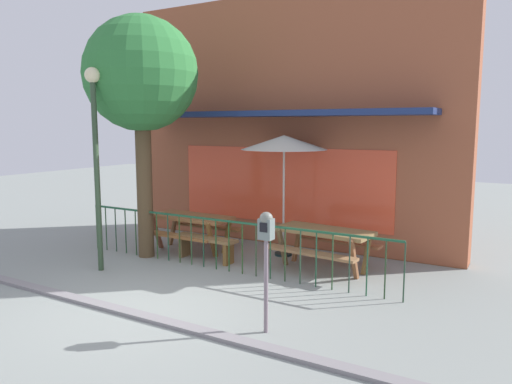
{
  "coord_description": "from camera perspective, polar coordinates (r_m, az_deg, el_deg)",
  "views": [
    {
      "loc": [
        4.94,
        -5.27,
        2.69
      ],
      "look_at": [
        0.49,
        2.43,
        1.47
      ],
      "focal_mm": 34.01,
      "sensor_mm": 36.0,
      "label": 1
    }
  ],
  "objects": [
    {
      "name": "parking_meter_near",
      "position": [
        6.22,
        1.2,
        -5.67
      ],
      "size": [
        0.18,
        0.17,
        1.6
      ],
      "color": "slate",
      "rests_on": "ground"
    },
    {
      "name": "patio_umbrella",
      "position": [
        9.88,
        3.33,
        5.72
      ],
      "size": [
        1.76,
        1.76,
        2.5
      ],
      "color": "black",
      "rests_on": "ground"
    },
    {
      "name": "patio_fence_front",
      "position": [
        9.04,
        -3.99,
        -5.15
      ],
      "size": [
        6.68,
        0.04,
        0.97
      ],
      "color": "#1B4F32",
      "rests_on": "ground"
    },
    {
      "name": "street_tree",
      "position": [
        10.09,
        -13.36,
        13.06
      ],
      "size": [
        2.26,
        2.26,
        4.84
      ],
      "color": "brown",
      "rests_on": "ground"
    },
    {
      "name": "picnic_table_left",
      "position": [
        10.54,
        -7.62,
        -3.62
      ],
      "size": [
        1.81,
        1.38,
        0.79
      ],
      "color": "brown",
      "rests_on": "ground"
    },
    {
      "name": "pub_storefront",
      "position": [
        11.04,
        3.48,
        8.19
      ],
      "size": [
        7.93,
        1.4,
        5.55
      ],
      "color": "brown",
      "rests_on": "ground"
    },
    {
      "name": "street_lamp",
      "position": [
        9.28,
        -18.38,
        5.94
      ],
      "size": [
        0.28,
        0.28,
        3.72
      ],
      "color": "#2F452E",
      "rests_on": "ground"
    },
    {
      "name": "curb_edge",
      "position": [
        7.42,
        -14.89,
        -13.69
      ],
      "size": [
        11.1,
        0.2,
        0.11
      ],
      "primitive_type": "cube",
      "color": "gray",
      "rests_on": "ground"
    },
    {
      "name": "picnic_table_right",
      "position": [
        9.17,
        7.99,
        -5.35
      ],
      "size": [
        1.93,
        1.53,
        0.79
      ],
      "color": "olive",
      "rests_on": "ground"
    },
    {
      "name": "ground",
      "position": [
        7.71,
        -12.6,
        -12.8
      ],
      "size": [
        40.0,
        40.0,
        0.0
      ],
      "primitive_type": "plane",
      "color": "gray"
    },
    {
      "name": "patio_bench",
      "position": [
        9.81,
        -5.94,
        -6.0
      ],
      "size": [
        1.41,
        0.38,
        0.48
      ],
      "color": "olive",
      "rests_on": "ground"
    }
  ]
}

